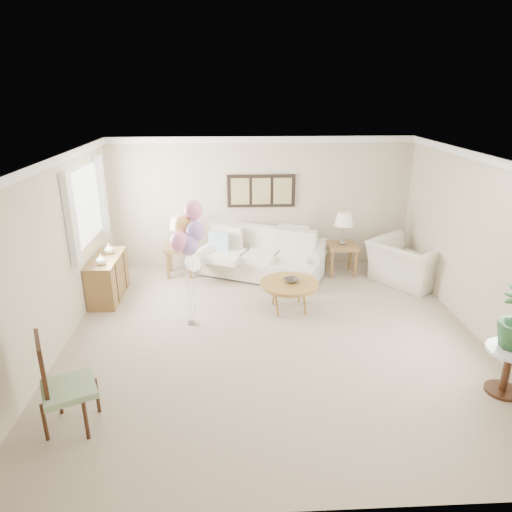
% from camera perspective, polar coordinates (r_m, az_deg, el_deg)
% --- Properties ---
extents(ground_plane, '(6.00, 6.00, 0.00)m').
position_cam_1_polar(ground_plane, '(6.88, 2.17, -9.94)').
color(ground_plane, tan).
extents(room_shell, '(6.04, 6.04, 2.60)m').
position_cam_1_polar(room_shell, '(6.30, 1.30, 3.35)').
color(room_shell, beige).
rests_on(room_shell, ground).
extents(wall_art_triptych, '(1.35, 0.06, 0.65)m').
position_cam_1_polar(wall_art_triptych, '(9.11, 0.67, 8.13)').
color(wall_art_triptych, black).
rests_on(wall_art_triptych, ground).
extents(sofa, '(2.87, 1.83, 0.93)m').
position_cam_1_polar(sofa, '(8.86, 0.70, -0.19)').
color(sofa, beige).
rests_on(sofa, ground).
extents(end_table_left, '(0.54, 0.50, 0.59)m').
position_cam_1_polar(end_table_left, '(8.96, -9.51, 0.64)').
color(end_table_left, brown).
rests_on(end_table_left, ground).
extents(end_table_right, '(0.57, 0.52, 0.62)m').
position_cam_1_polar(end_table_right, '(9.04, 10.71, 0.89)').
color(end_table_right, brown).
rests_on(end_table_right, ground).
extents(lamp_left, '(0.33, 0.33, 0.59)m').
position_cam_1_polar(lamp_left, '(8.80, -9.71, 4.00)').
color(lamp_left, gray).
rests_on(lamp_left, end_table_left).
extents(lamp_right, '(0.35, 0.35, 0.62)m').
position_cam_1_polar(lamp_right, '(8.87, 10.95, 4.40)').
color(lamp_right, gray).
rests_on(lamp_right, end_table_right).
extents(coffee_table, '(0.96, 0.96, 0.48)m').
position_cam_1_polar(coffee_table, '(7.47, 4.19, -3.60)').
color(coffee_table, olive).
rests_on(coffee_table, ground).
extents(decor_bowl, '(0.31, 0.31, 0.06)m').
position_cam_1_polar(decor_bowl, '(7.46, 4.43, -3.07)').
color(decor_bowl, '#312C26').
rests_on(decor_bowl, coffee_table).
extents(armchair, '(1.61, 1.64, 0.80)m').
position_cam_1_polar(armchair, '(8.96, 18.39, -0.80)').
color(armchair, beige).
rests_on(armchair, ground).
extents(side_table, '(0.55, 0.55, 0.60)m').
position_cam_1_polar(side_table, '(6.26, 29.05, -11.26)').
color(side_table, silver).
rests_on(side_table, ground).
extents(accent_chair, '(0.70, 0.70, 1.08)m').
position_cam_1_polar(accent_chair, '(5.37, -23.31, -14.28)').
color(accent_chair, gray).
rests_on(accent_chair, ground).
extents(credenza, '(0.46, 1.20, 0.74)m').
position_cam_1_polar(credenza, '(8.34, -18.02, -2.56)').
color(credenza, brown).
rests_on(credenza, ground).
extents(vase_white, '(0.18, 0.18, 0.18)m').
position_cam_1_polar(vase_white, '(7.87, -18.82, -0.40)').
color(vase_white, silver).
rests_on(vase_white, credenza).
extents(vase_sage, '(0.21, 0.21, 0.18)m').
position_cam_1_polar(vase_sage, '(8.35, -17.90, 0.88)').
color(vase_sage, beige).
rests_on(vase_sage, credenza).
extents(balloon_cluster, '(0.49, 0.52, 1.95)m').
position_cam_1_polar(balloon_cluster, '(6.72, -8.54, 2.79)').
color(balloon_cluster, gray).
rests_on(balloon_cluster, ground).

